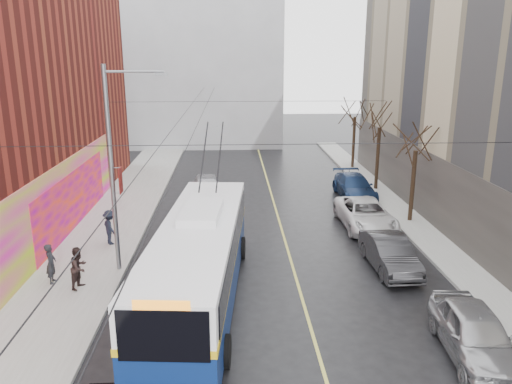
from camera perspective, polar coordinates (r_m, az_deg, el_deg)
sidewalk_left at (r=25.53m, az=-18.16°, el=-6.69°), size 4.00×60.00×0.15m
sidewalk_right at (r=26.66m, az=20.01°, el=-5.91°), size 2.00×60.00×0.15m
lane_line at (r=26.65m, az=3.20°, el=-5.13°), size 0.12×50.00×0.01m
building_far at (r=55.98m, az=-8.04°, el=14.99°), size 20.50×12.10×18.00m
streetlight_pole at (r=21.84m, az=-15.82°, el=2.93°), size 2.65×0.60×9.00m
catenary_wires at (r=25.78m, az=-5.83°, el=8.44°), size 18.00×60.00×0.22m
tree_near at (r=29.01m, az=17.91°, el=6.03°), size 3.20×3.20×6.40m
tree_mid at (r=35.55m, az=14.02°, el=8.38°), size 3.20×3.20×6.68m
tree_far at (r=42.27m, az=11.30°, el=9.46°), size 3.20×3.20×6.57m
pigeons_flying at (r=20.89m, az=-6.16°, el=8.37°), size 3.95×3.82×0.32m
trolleybus at (r=19.50m, az=-6.53°, el=-7.73°), size 3.86×13.22×6.19m
parked_car_a at (r=17.89m, az=23.73°, el=-14.56°), size 2.32×4.92×1.63m
parked_car_b at (r=23.29m, az=15.02°, el=-6.80°), size 1.74×4.62×1.51m
parked_car_c at (r=28.40m, az=12.38°, el=-2.50°), size 2.70×5.64×1.55m
parked_car_d at (r=34.13m, az=11.17°, el=0.60°), size 2.26×5.36×1.54m
following_car at (r=33.24m, az=-5.69°, el=0.51°), size 2.24×4.93×1.64m
pedestrian_a at (r=22.53m, az=-22.38°, el=-7.57°), size 0.49×0.67×1.71m
pedestrian_b at (r=21.65m, az=-19.57°, el=-8.14°), size 0.90×1.02×1.76m
pedestrian_c at (r=25.99m, az=-16.35°, el=-3.89°), size 1.18×1.31×1.76m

